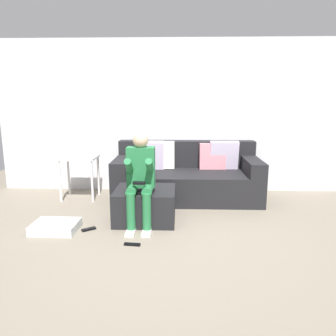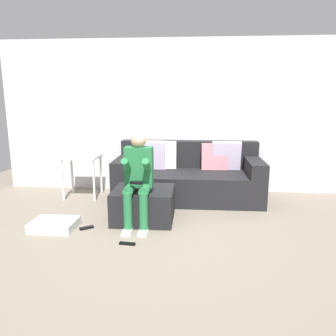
{
  "view_description": "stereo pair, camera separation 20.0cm",
  "coord_description": "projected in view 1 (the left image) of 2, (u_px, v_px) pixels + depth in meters",
  "views": [
    {
      "loc": [
        0.14,
        -3.15,
        1.49
      ],
      "look_at": [
        0.0,
        1.19,
        0.57
      ],
      "focal_mm": 35.09,
      "sensor_mm": 36.0,
      "label": 1
    },
    {
      "loc": [
        0.34,
        -3.14,
        1.49
      ],
      "look_at": [
        0.0,
        1.19,
        0.57
      ],
      "focal_mm": 35.09,
      "sensor_mm": 36.0,
      "label": 2
    }
  ],
  "objects": [
    {
      "name": "remote_by_storage_bin",
      "position": [
        89.0,
        229.0,
        3.8
      ],
      "size": [
        0.16,
        0.14,
        0.02
      ],
      "primitive_type": "cube",
      "rotation": [
        0.0,
        0.0,
        0.63
      ],
      "color": "black",
      "rests_on": "ground_plane"
    },
    {
      "name": "couch_sectional",
      "position": [
        187.0,
        177.0,
        5.0
      ],
      "size": [
        2.15,
        0.99,
        0.86
      ],
      "color": "black",
      "rests_on": "ground_plane"
    },
    {
      "name": "person_seated",
      "position": [
        140.0,
        175.0,
        3.83
      ],
      "size": [
        0.33,
        0.55,
        1.11
      ],
      "color": "#26723F",
      "rests_on": "ground_plane"
    },
    {
      "name": "ottoman",
      "position": [
        145.0,
        205.0,
        4.08
      ],
      "size": [
        0.74,
        0.66,
        0.4
      ],
      "primitive_type": "cube",
      "color": "black",
      "rests_on": "ground_plane"
    },
    {
      "name": "storage_bin",
      "position": [
        55.0,
        227.0,
        3.77
      ],
      "size": [
        0.51,
        0.4,
        0.1
      ],
      "primitive_type": "cube",
      "rotation": [
        0.0,
        0.0,
        -0.02
      ],
      "color": "silver",
      "rests_on": "ground_plane"
    },
    {
      "name": "remote_near_ottoman",
      "position": [
        132.0,
        244.0,
        3.4
      ],
      "size": [
        0.17,
        0.06,
        0.02
      ],
      "primitive_type": "cube",
      "rotation": [
        0.0,
        0.0,
        -0.11
      ],
      "color": "black",
      "rests_on": "ground_plane"
    },
    {
      "name": "wall_back",
      "position": [
        170.0,
        117.0,
        5.29
      ],
      "size": [
        5.55,
        0.1,
        2.41
      ],
      "primitive_type": "cube",
      "color": "silver",
      "rests_on": "ground_plane"
    },
    {
      "name": "ground_plane",
      "position": [
        164.0,
        246.0,
        3.4
      ],
      "size": [
        7.22,
        7.22,
        0.0
      ],
      "primitive_type": "plane",
      "color": "slate"
    },
    {
      "name": "side_table",
      "position": [
        79.0,
        164.0,
        4.93
      ],
      "size": [
        0.53,
        0.44,
        0.64
      ],
      "color": "white",
      "rests_on": "ground_plane"
    }
  ]
}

